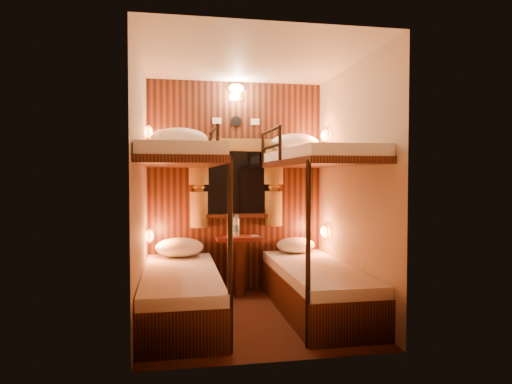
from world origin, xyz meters
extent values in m
plane|color=#38190F|center=(0.00, 0.00, 0.00)|extent=(2.10, 2.10, 0.00)
plane|color=silver|center=(0.00, 0.00, 2.40)|extent=(2.10, 2.10, 0.00)
plane|color=#C6B293|center=(0.00, 1.05, 1.20)|extent=(2.40, 0.00, 2.40)
plane|color=#C6B293|center=(0.00, -1.05, 1.20)|extent=(2.40, 0.00, 2.40)
plane|color=#C6B293|center=(-1.00, 0.00, 1.20)|extent=(0.00, 2.40, 2.40)
plane|color=#C6B293|center=(1.00, 0.00, 1.20)|extent=(0.00, 2.40, 2.40)
cube|color=black|center=(0.00, 1.04, 1.20)|extent=(2.00, 0.03, 2.40)
cube|color=black|center=(-0.65, 0.07, 0.17)|extent=(0.70, 1.90, 0.35)
cube|color=silver|center=(-0.65, 0.07, 0.40)|extent=(0.68, 1.88, 0.10)
cube|color=black|center=(-0.65, 0.07, 1.45)|extent=(0.70, 1.90, 0.06)
cube|color=silver|center=(-0.65, 0.07, 1.53)|extent=(0.68, 1.88, 0.10)
cylinder|color=black|center=(-0.30, -0.83, 0.72)|extent=(0.04, 0.04, 1.45)
cylinder|color=black|center=(-0.30, 0.95, 1.64)|extent=(0.04, 0.04, 0.32)
cylinder|color=black|center=(-0.30, 0.10, 1.64)|extent=(0.04, 0.04, 0.32)
cylinder|color=black|center=(-0.30, 0.53, 1.80)|extent=(0.04, 0.85, 0.04)
cylinder|color=black|center=(-0.30, 0.53, 1.63)|extent=(0.03, 0.85, 0.03)
cube|color=black|center=(0.65, 0.07, 0.17)|extent=(0.70, 1.90, 0.35)
cube|color=silver|center=(0.65, 0.07, 0.40)|extent=(0.68, 1.88, 0.10)
cube|color=black|center=(0.65, 0.07, 1.45)|extent=(0.70, 1.90, 0.06)
cube|color=silver|center=(0.65, 0.07, 1.53)|extent=(0.68, 1.88, 0.10)
cylinder|color=black|center=(0.30, -0.83, 0.72)|extent=(0.04, 0.04, 1.45)
cylinder|color=black|center=(0.30, 0.95, 1.64)|extent=(0.04, 0.04, 0.32)
cylinder|color=black|center=(0.30, 0.10, 1.64)|extent=(0.04, 0.04, 0.32)
cylinder|color=black|center=(0.30, 0.53, 1.80)|extent=(0.04, 0.85, 0.04)
cylinder|color=black|center=(0.30, 0.53, 1.63)|extent=(0.03, 0.85, 0.03)
cube|color=black|center=(0.00, 1.02, 1.25)|extent=(0.98, 0.02, 0.78)
cube|color=black|center=(0.00, 1.01, 1.25)|extent=(0.90, 0.01, 0.70)
cube|color=black|center=(0.00, 0.97, 0.87)|extent=(1.00, 0.12, 0.04)
cube|color=olive|center=(0.00, 0.98, 1.68)|extent=(1.10, 0.06, 0.14)
cylinder|color=olive|center=(-0.43, 0.97, 1.43)|extent=(0.22, 0.22, 0.40)
cylinder|color=olive|center=(-0.43, 0.97, 1.20)|extent=(0.11, 0.11, 0.12)
cylinder|color=olive|center=(-0.43, 0.97, 0.95)|extent=(0.20, 0.20, 0.40)
torus|color=gold|center=(-0.43, 0.97, 1.20)|extent=(0.14, 0.14, 0.02)
cylinder|color=olive|center=(0.43, 0.97, 1.43)|extent=(0.22, 0.22, 0.40)
cylinder|color=olive|center=(0.43, 0.97, 1.20)|extent=(0.11, 0.11, 0.12)
cylinder|color=olive|center=(0.43, 0.97, 0.95)|extent=(0.20, 0.20, 0.40)
torus|color=gold|center=(0.43, 0.97, 1.20)|extent=(0.14, 0.14, 0.02)
cylinder|color=black|center=(0.00, 1.02, 1.95)|extent=(0.12, 0.02, 0.12)
cube|color=silver|center=(-0.22, 1.02, 1.95)|extent=(0.10, 0.01, 0.07)
cube|color=silver|center=(0.22, 1.02, 1.95)|extent=(0.10, 0.01, 0.07)
cube|color=gold|center=(0.00, 1.02, 2.22)|extent=(0.18, 0.01, 0.08)
ellipsoid|color=#FFCC8C|center=(0.00, 1.00, 2.32)|extent=(0.18, 0.09, 0.11)
ellipsoid|color=orange|center=(-0.96, 0.70, 0.70)|extent=(0.08, 0.20, 0.13)
torus|color=gold|center=(-0.96, 0.70, 0.70)|extent=(0.02, 0.17, 0.17)
ellipsoid|color=orange|center=(-0.96, 0.70, 1.78)|extent=(0.08, 0.20, 0.13)
torus|color=gold|center=(-0.96, 0.70, 1.78)|extent=(0.02, 0.17, 0.17)
ellipsoid|color=orange|center=(0.96, 0.70, 0.70)|extent=(0.08, 0.20, 0.13)
torus|color=gold|center=(0.96, 0.70, 0.70)|extent=(0.02, 0.17, 0.17)
ellipsoid|color=orange|center=(0.96, 0.70, 1.78)|extent=(0.08, 0.20, 0.13)
torus|color=gold|center=(0.96, 0.70, 1.78)|extent=(0.02, 0.17, 0.17)
cube|color=#511612|center=(0.00, 0.85, 0.63)|extent=(0.50, 0.34, 0.04)
cube|color=black|center=(0.00, 0.85, 0.30)|extent=(0.08, 0.30, 0.61)
cube|color=maroon|center=(0.00, 0.85, 0.65)|extent=(0.30, 0.34, 0.01)
cylinder|color=#99BFE5|center=(-0.06, 0.87, 0.74)|extent=(0.06, 0.06, 0.18)
cylinder|color=teal|center=(-0.06, 0.87, 0.73)|extent=(0.06, 0.06, 0.06)
cylinder|color=teal|center=(-0.06, 0.87, 0.85)|extent=(0.03, 0.03, 0.03)
cylinder|color=#99BFE5|center=(-0.03, 0.82, 0.76)|extent=(0.07, 0.07, 0.21)
cylinder|color=teal|center=(-0.03, 0.82, 0.74)|extent=(0.07, 0.07, 0.07)
cylinder|color=teal|center=(-0.03, 0.82, 0.88)|extent=(0.04, 0.04, 0.03)
cube|color=silver|center=(0.18, 0.87, 0.65)|extent=(0.11, 0.09, 0.01)
cube|color=silver|center=(0.01, 0.88, 0.65)|extent=(0.08, 0.07, 0.00)
ellipsoid|color=white|center=(-0.65, 0.78, 0.56)|extent=(0.52, 0.37, 0.20)
ellipsoid|color=white|center=(0.65, 0.81, 0.54)|extent=(0.44, 0.31, 0.17)
ellipsoid|color=white|center=(-0.65, 0.66, 1.71)|extent=(0.61, 0.44, 0.24)
ellipsoid|color=white|center=(0.65, 0.84, 1.70)|extent=(0.55, 0.40, 0.22)
camera|label=1|loc=(-0.72, -4.17, 1.32)|focal=32.00mm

